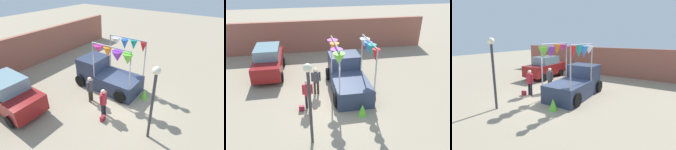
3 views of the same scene
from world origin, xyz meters
The scene contains 9 objects.
ground_plane centered at (0.00, 0.00, 0.00)m, with size 60.00×60.00×0.00m, color gray.
vendor_truck centered at (0.85, 1.32, 0.95)m, with size 2.55×4.13×3.22m.
parked_car centered at (-3.83, 4.18, 0.94)m, with size 1.88×4.00×1.88m.
person_customer centered at (-1.51, -0.26, 0.96)m, with size 0.53×0.34×1.60m.
person_vendor centered at (-0.98, 1.06, 0.96)m, with size 0.53×0.34×1.59m.
handbag centered at (-1.86, -0.46, 0.14)m, with size 0.28×0.16×0.28m, color maroon.
street_lamp centered at (-1.49, -2.73, 2.34)m, with size 0.32×0.32×3.54m.
brick_boundary_wall centered at (0.00, 8.09, 1.30)m, with size 18.00×0.36×2.60m, color #9E5947.
folded_kite_bundle_lime centered at (1.03, -1.35, 0.30)m, with size 0.44×0.44×0.60m, color #66CC33.
Camera 3 is at (5.83, -7.87, 3.54)m, focal length 28.00 mm.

